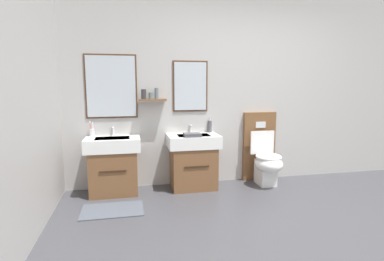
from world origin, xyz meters
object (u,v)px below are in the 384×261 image
(toothbrush_cup, at_px, (92,132))
(vanity_sink_right, at_px, (193,160))
(vanity_sink_left, at_px, (114,164))
(soap_dispenser, at_px, (210,126))
(folded_hand_towel, at_px, (192,135))
(toilet, at_px, (264,157))

(toothbrush_cup, bearing_deg, vanity_sink_right, -6.80)
(vanity_sink_left, height_order, soap_dispenser, soap_dispenser)
(vanity_sink_right, xyz_separation_m, soap_dispenser, (0.27, 0.17, 0.43))
(vanity_sink_right, distance_m, folded_hand_towel, 0.39)
(vanity_sink_right, relative_size, toilet, 0.73)
(vanity_sink_left, distance_m, soap_dispenser, 1.40)
(toilet, bearing_deg, vanity_sink_right, 179.73)
(vanity_sink_left, height_order, toilet, toilet)
(soap_dispenser, height_order, folded_hand_towel, soap_dispenser)
(toilet, distance_m, soap_dispenser, 0.89)
(vanity_sink_right, distance_m, toothbrush_cup, 1.38)
(vanity_sink_right, height_order, toilet, toilet)
(toilet, relative_size, folded_hand_towel, 4.55)
(vanity_sink_left, distance_m, toothbrush_cup, 0.50)
(toilet, height_order, soap_dispenser, toilet)
(vanity_sink_left, bearing_deg, vanity_sink_right, 0.00)
(vanity_sink_left, xyz_separation_m, toothbrush_cup, (-0.26, 0.16, 0.40))
(vanity_sink_right, height_order, folded_hand_towel, folded_hand_towel)
(vanity_sink_right, xyz_separation_m, folded_hand_towel, (-0.04, -0.14, 0.37))
(toilet, distance_m, toothbrush_cup, 2.37)
(toothbrush_cup, bearing_deg, soap_dispenser, 0.37)
(toilet, xyz_separation_m, soap_dispenser, (-0.75, 0.17, 0.44))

